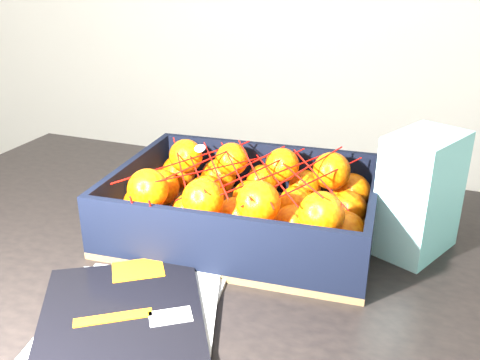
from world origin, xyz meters
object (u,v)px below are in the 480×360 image
(table, at_px, (179,287))
(retail_carton, at_px, (420,194))
(produce_crate, at_px, (245,214))
(magazine_stack, at_px, (126,327))

(table, bearing_deg, retail_carton, 11.81)
(produce_crate, bearing_deg, table, -149.63)
(table, xyz_separation_m, magazine_stack, (0.03, -0.25, 0.11))
(produce_crate, bearing_deg, magazine_stack, -102.83)
(table, relative_size, magazine_stack, 3.65)
(magazine_stack, bearing_deg, retail_carton, 42.87)
(magazine_stack, relative_size, retail_carton, 1.72)
(magazine_stack, bearing_deg, produce_crate, 77.17)
(table, distance_m, produce_crate, 0.18)
(produce_crate, height_order, retail_carton, retail_carton)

